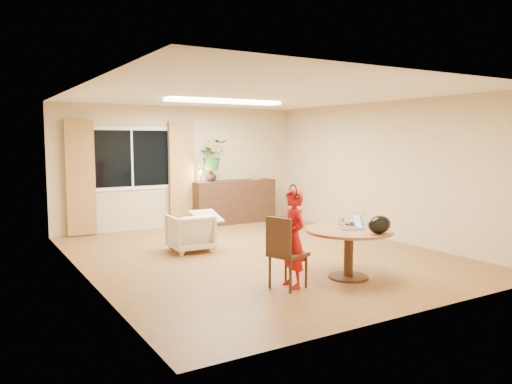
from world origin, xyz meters
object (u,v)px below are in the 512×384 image
child (293,238)px  sideboard (234,202)px  dining_chair (288,252)px  armchair (190,232)px  dining_table (349,240)px

child → sideboard: child is taller
child → dining_chair: bearing=-78.8°
armchair → dining_chair: bearing=96.8°
sideboard → child: bearing=-109.8°
dining_table → dining_chair: size_ratio=1.27×
armchair → sideboard: bearing=-130.8°
dining_chair → sideboard: (1.79, 4.77, 0.02)m
child → sideboard: size_ratio=0.65×
dining_chair → armchair: size_ratio=1.33×
dining_chair → sideboard: 5.10m
dining_table → armchair: 2.91m
sideboard → dining_chair: bearing=-110.6°
dining_table → dining_chair: dining_chair is taller
dining_chair → sideboard: size_ratio=0.48×
dining_table → child: (-0.90, 0.05, 0.10)m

